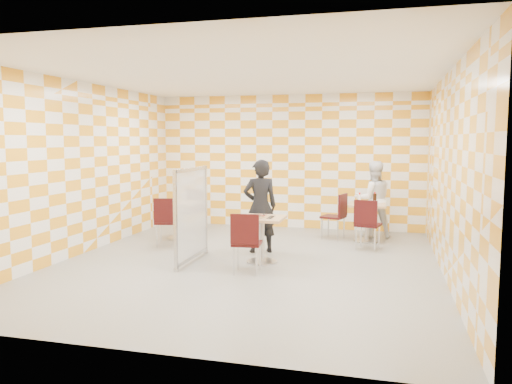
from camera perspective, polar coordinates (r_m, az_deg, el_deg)
room_shell at (r=8.44m, az=-0.07°, el=2.62°), size 7.00×7.00×7.00m
main_table at (r=8.12m, az=0.70°, el=-4.57°), size 0.70×0.70×0.75m
second_table at (r=10.03m, az=12.57°, el=-2.68°), size 0.70×0.70×0.75m
empty_table at (r=10.18m, az=-8.67°, el=-2.48°), size 0.70×0.70×0.75m
chair_main_front at (r=7.40m, az=-1.16°, el=-5.33°), size 0.46×0.47×0.92m
chair_second_front at (r=9.23m, az=12.56°, el=-3.20°), size 0.50×0.51×0.92m
chair_second_side at (r=10.12m, az=9.31°, el=-2.34°), size 0.53×0.52×0.92m
chair_empty_near at (r=9.45m, az=-10.21°, el=-2.94°), size 0.51×0.51×0.92m
chair_empty_far at (r=10.91m, az=-7.29°, el=-1.70°), size 0.48×0.49×0.92m
partition at (r=8.19m, az=-7.38°, el=-2.52°), size 0.08×1.38×1.55m
man_dark at (r=8.82m, az=0.48°, el=-1.63°), size 0.71×0.61×1.65m
man_white at (r=10.44m, az=13.26°, el=-0.83°), size 0.90×0.79×1.57m
pizza_on_foil at (r=8.06m, az=0.68°, el=-2.78°), size 0.40×0.40×0.04m
sport_bottle at (r=10.15m, az=11.75°, el=-0.68°), size 0.06×0.06×0.20m
soda_bottle at (r=10.01m, az=13.41°, el=-0.73°), size 0.07×0.07×0.23m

